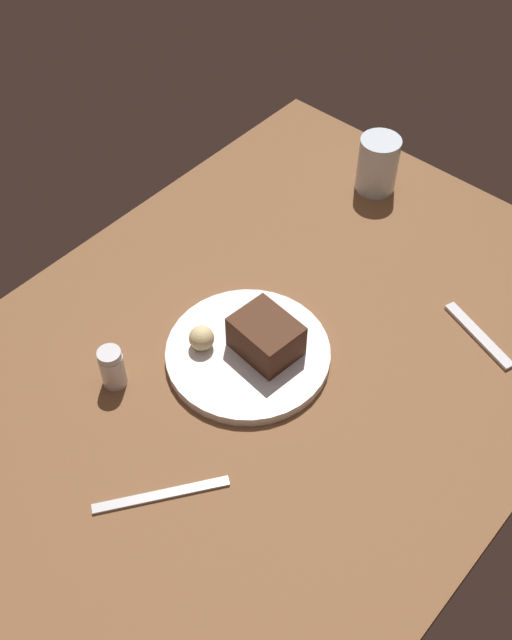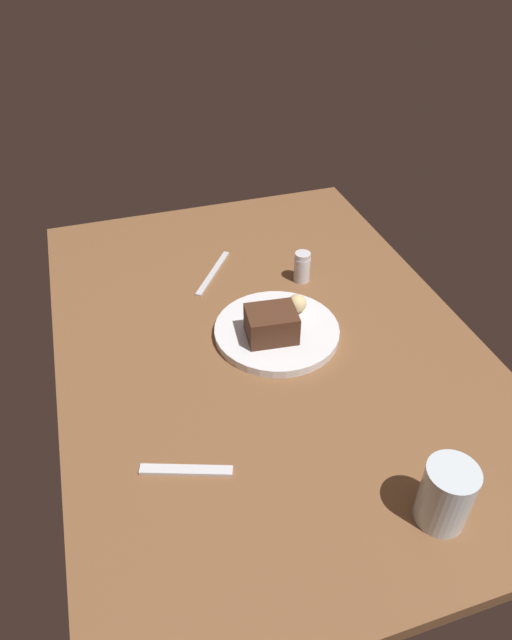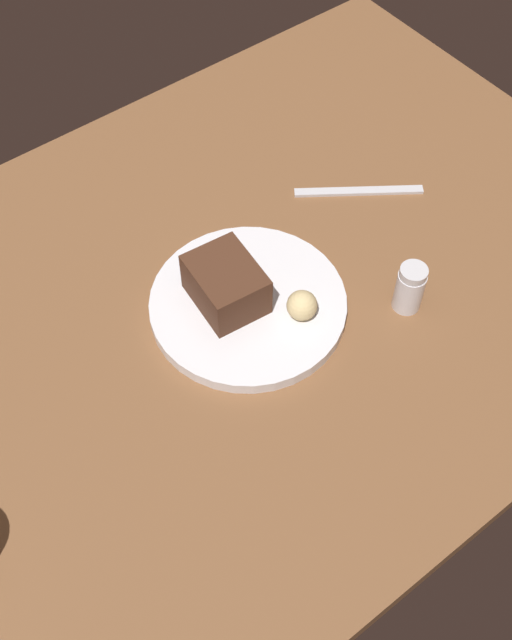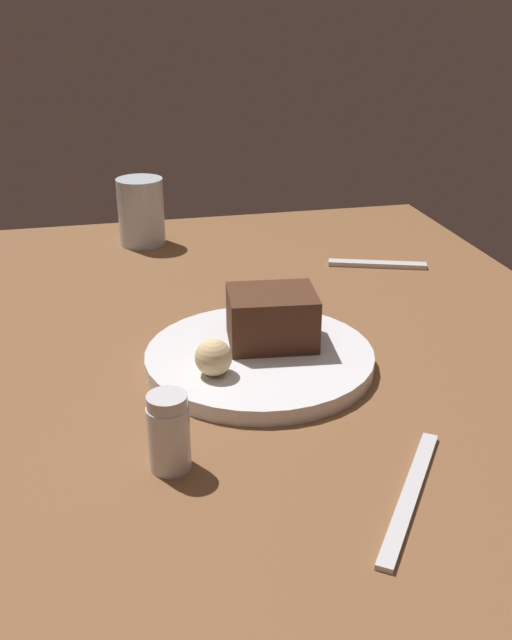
{
  "view_description": "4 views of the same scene",
  "coord_description": "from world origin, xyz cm",
  "px_view_note": "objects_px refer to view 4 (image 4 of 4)",
  "views": [
    {
      "loc": [
        -54.19,
        -47.0,
        98.56
      ],
      "look_at": [
        3.88,
        4.2,
        7.32
      ],
      "focal_mm": 42.79,
      "sensor_mm": 36.0,
      "label": 1
    },
    {
      "loc": [
        83.49,
        -28.59,
        78.92
      ],
      "look_at": [
        -1.06,
        -1.71,
        7.11
      ],
      "focal_mm": 31.53,
      "sensor_mm": 36.0,
      "label": 2
    },
    {
      "loc": [
        36.84,
        52.37,
        88.04
      ],
      "look_at": [
        1.29,
        5.88,
        5.39
      ],
      "focal_mm": 44.75,
      "sensor_mm": 36.0,
      "label": 3
    },
    {
      "loc": [
        -71.47,
        19.08,
        42.07
      ],
      "look_at": [
        3.06,
        2.18,
        7.31
      ],
      "focal_mm": 40.89,
      "sensor_mm": 36.0,
      "label": 4
    }
  ],
  "objects_px": {
    "bread_roll": "(213,357)",
    "butter_knife": "(410,494)",
    "dessert_plate": "(259,358)",
    "water_glass": "(141,212)",
    "chocolate_cake_slice": "(272,318)",
    "dessert_spoon": "(377,264)",
    "salt_shaker": "(169,432)"
  },
  "relations": [
    {
      "from": "dessert_spoon",
      "to": "chocolate_cake_slice",
      "type": "bearing_deg",
      "value": -112.93
    },
    {
      "from": "salt_shaker",
      "to": "dessert_spoon",
      "type": "height_order",
      "value": "salt_shaker"
    },
    {
      "from": "salt_shaker",
      "to": "dessert_spoon",
      "type": "bearing_deg",
      "value": -39.76
    },
    {
      "from": "dessert_spoon",
      "to": "butter_knife",
      "type": "height_order",
      "value": "dessert_spoon"
    },
    {
      "from": "salt_shaker",
      "to": "butter_knife",
      "type": "distance_m",
      "value": 0.21
    },
    {
      "from": "salt_shaker",
      "to": "butter_knife",
      "type": "xyz_separation_m",
      "value": [
        -0.09,
        -0.19,
        -0.03
      ]
    },
    {
      "from": "dessert_plate",
      "to": "dessert_spoon",
      "type": "xyz_separation_m",
      "value": [
        0.28,
        -0.25,
        -0.01
      ]
    },
    {
      "from": "butter_knife",
      "to": "chocolate_cake_slice",
      "type": "bearing_deg",
      "value": 45.74
    },
    {
      "from": "dessert_plate",
      "to": "butter_knife",
      "type": "height_order",
      "value": "dessert_plate"
    },
    {
      "from": "water_glass",
      "to": "salt_shaker",
      "type": "bearing_deg",
      "value": 177.45
    },
    {
      "from": "dessert_plate",
      "to": "water_glass",
      "type": "height_order",
      "value": "water_glass"
    },
    {
      "from": "salt_shaker",
      "to": "butter_knife",
      "type": "bearing_deg",
      "value": -114.54
    },
    {
      "from": "bread_roll",
      "to": "butter_knife",
      "type": "bearing_deg",
      "value": -149.01
    },
    {
      "from": "water_glass",
      "to": "butter_knife",
      "type": "bearing_deg",
      "value": -167.34
    },
    {
      "from": "salt_shaker",
      "to": "dessert_spoon",
      "type": "relative_size",
      "value": 0.49
    },
    {
      "from": "bread_roll",
      "to": "butter_knife",
      "type": "xyz_separation_m",
      "value": [
        -0.22,
        -0.13,
        -0.04
      ]
    },
    {
      "from": "salt_shaker",
      "to": "bread_roll",
      "type": "bearing_deg",
      "value": -25.64
    },
    {
      "from": "dessert_plate",
      "to": "water_glass",
      "type": "relative_size",
      "value": 2.35
    },
    {
      "from": "bread_roll",
      "to": "dessert_spoon",
      "type": "relative_size",
      "value": 0.27
    },
    {
      "from": "water_glass",
      "to": "dessert_spoon",
      "type": "relative_size",
      "value": 0.73
    },
    {
      "from": "dessert_spoon",
      "to": "bread_roll",
      "type": "bearing_deg",
      "value": -115.13
    },
    {
      "from": "dessert_spoon",
      "to": "butter_knife",
      "type": "bearing_deg",
      "value": -89.48
    },
    {
      "from": "chocolate_cake_slice",
      "to": "bread_roll",
      "type": "xyz_separation_m",
      "value": [
        -0.06,
        0.08,
        -0.01
      ]
    },
    {
      "from": "salt_shaker",
      "to": "water_glass",
      "type": "height_order",
      "value": "water_glass"
    },
    {
      "from": "butter_knife",
      "to": "salt_shaker",
      "type": "bearing_deg",
      "value": 100.71
    },
    {
      "from": "chocolate_cake_slice",
      "to": "dessert_spoon",
      "type": "distance_m",
      "value": 0.35
    },
    {
      "from": "chocolate_cake_slice",
      "to": "water_glass",
      "type": "bearing_deg",
      "value": 13.99
    },
    {
      "from": "bread_roll",
      "to": "water_glass",
      "type": "height_order",
      "value": "water_glass"
    },
    {
      "from": "salt_shaker",
      "to": "water_glass",
      "type": "xyz_separation_m",
      "value": [
        0.64,
        -0.03,
        0.02
      ]
    },
    {
      "from": "chocolate_cake_slice",
      "to": "dessert_spoon",
      "type": "height_order",
      "value": "chocolate_cake_slice"
    },
    {
      "from": "chocolate_cake_slice",
      "to": "salt_shaker",
      "type": "height_order",
      "value": "chocolate_cake_slice"
    },
    {
      "from": "bread_roll",
      "to": "butter_knife",
      "type": "relative_size",
      "value": 0.21
    }
  ]
}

